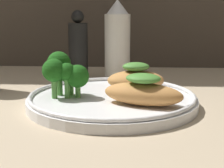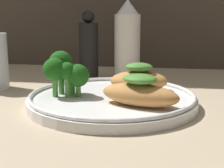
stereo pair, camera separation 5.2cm
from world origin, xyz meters
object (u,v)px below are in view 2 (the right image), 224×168
(plate, at_px, (112,99))
(sauce_bottle, at_px, (129,42))
(pepper_grinder, at_px, (89,48))
(broccoli_bunch, at_px, (66,71))

(plate, relative_size, sauce_bottle, 1.57)
(sauce_bottle, xyz_separation_m, pepper_grinder, (-0.08, -0.00, -0.01))
(plate, xyz_separation_m, broccoli_bunch, (-0.07, -0.00, 0.04))
(broccoli_bunch, relative_size, sauce_bottle, 0.42)
(broccoli_bunch, distance_m, pepper_grinder, 0.20)
(broccoli_bunch, height_order, pepper_grinder, pepper_grinder)
(broccoli_bunch, bearing_deg, plate, 1.39)
(plate, distance_m, sauce_bottle, 0.21)
(sauce_bottle, bearing_deg, pepper_grinder, -180.00)
(sauce_bottle, height_order, pepper_grinder, sauce_bottle)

